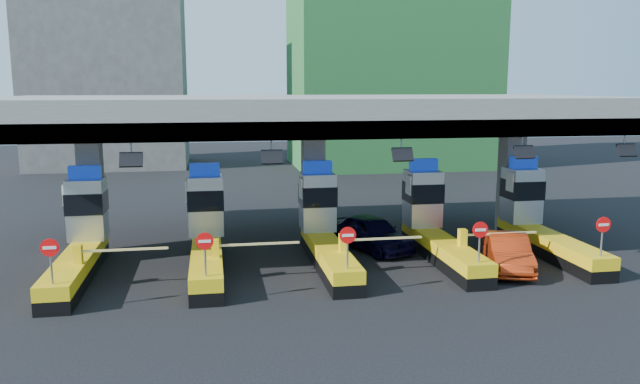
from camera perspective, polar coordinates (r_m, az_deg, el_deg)
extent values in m
plane|color=black|center=(27.14, 0.41, -6.33)|extent=(120.00, 120.00, 0.00)
cube|color=slate|center=(29.07, -0.64, 7.24)|extent=(28.00, 12.00, 1.50)
cube|color=#4C4C49|center=(23.50, 1.61, 5.69)|extent=(28.00, 0.60, 0.70)
cube|color=slate|center=(29.54, -20.15, -0.14)|extent=(1.00, 1.00, 5.50)
cube|color=slate|center=(29.43, -0.63, 0.42)|extent=(1.00, 1.00, 5.50)
cube|color=slate|center=(32.55, 17.02, 0.89)|extent=(1.00, 1.00, 5.50)
cylinder|color=slate|center=(23.25, -16.87, 3.76)|extent=(0.06, 0.06, 0.50)
cube|color=black|center=(23.09, -16.89, 2.85)|extent=(0.80, 0.38, 0.54)
cylinder|color=slate|center=(23.18, -4.48, 4.13)|extent=(0.06, 0.06, 0.50)
cube|color=black|center=(23.02, -4.43, 3.21)|extent=(0.80, 0.38, 0.54)
cylinder|color=slate|center=(24.16, 7.44, 4.30)|extent=(0.06, 0.06, 0.50)
cube|color=black|center=(24.01, 7.56, 3.42)|extent=(0.80, 0.38, 0.54)
cylinder|color=slate|center=(26.09, 18.01, 4.30)|extent=(0.06, 0.06, 0.50)
cube|color=black|center=(25.94, 18.18, 3.49)|extent=(0.80, 0.38, 0.54)
cylinder|color=slate|center=(28.47, 26.07, 4.20)|extent=(0.06, 0.06, 0.50)
cube|color=black|center=(28.34, 26.25, 3.45)|extent=(0.80, 0.38, 0.54)
cube|color=black|center=(26.25, -21.36, -6.99)|extent=(1.20, 8.00, 0.50)
cube|color=#E5B70C|center=(26.12, -21.42, -5.94)|extent=(1.20, 8.00, 0.50)
cube|color=#9EA3A8|center=(28.46, -20.51, -1.44)|extent=(1.50, 1.50, 2.60)
cube|color=black|center=(28.38, -20.56, -0.85)|extent=(1.56, 1.56, 0.90)
cube|color=#0C2DBF|center=(28.21, -20.70, 1.71)|extent=(1.30, 0.35, 0.55)
cube|color=white|center=(28.21, -22.30, -0.19)|extent=(0.06, 0.70, 0.90)
cylinder|color=slate|center=(22.50, -23.36, -6.15)|extent=(0.07, 0.07, 1.30)
cylinder|color=red|center=(22.32, -23.48, -4.69)|extent=(0.60, 0.04, 0.60)
cube|color=white|center=(22.30, -23.50, -4.70)|extent=(0.42, 0.02, 0.10)
cube|color=#E5B70C|center=(24.76, -21.25, -5.33)|extent=(0.30, 0.35, 0.70)
cube|color=white|center=(24.46, -17.47, -5.05)|extent=(3.20, 0.08, 0.08)
cube|color=black|center=(25.71, -10.30, -6.82)|extent=(1.20, 8.00, 0.50)
cube|color=#E5B70C|center=(25.57, -10.33, -5.75)|extent=(1.20, 8.00, 0.50)
cube|color=#9EA3A8|center=(27.95, -10.40, -1.17)|extent=(1.50, 1.50, 2.60)
cube|color=black|center=(27.88, -10.41, -0.57)|extent=(1.56, 1.56, 0.90)
cube|color=#0C2DBF|center=(27.71, -10.49, 2.04)|extent=(1.30, 0.35, 0.55)
cube|color=white|center=(27.56, -12.11, 0.10)|extent=(0.06, 0.70, 0.90)
cylinder|color=slate|center=(21.86, -10.45, -5.95)|extent=(0.07, 0.07, 1.30)
cylinder|color=red|center=(21.68, -10.50, -4.44)|extent=(0.60, 0.04, 0.60)
cube|color=white|center=(21.66, -10.50, -4.46)|extent=(0.42, 0.02, 0.10)
cube|color=#E5B70C|center=(24.25, -9.56, -5.10)|extent=(0.30, 0.35, 0.70)
cube|color=white|center=(24.29, -5.66, -4.75)|extent=(3.20, 0.08, 0.08)
cube|color=black|center=(26.12, 0.80, -6.39)|extent=(1.20, 8.00, 0.50)
cube|color=#E5B70C|center=(25.99, 0.80, -5.33)|extent=(1.20, 8.00, 0.50)
cube|color=#9EA3A8|center=(28.34, -0.24, -0.86)|extent=(1.50, 1.50, 2.60)
cube|color=black|center=(28.27, -0.23, -0.27)|extent=(1.56, 1.56, 0.90)
cube|color=#0C2DBF|center=(28.09, -0.24, 2.31)|extent=(1.30, 0.35, 0.55)
cube|color=white|center=(27.81, -1.76, 0.39)|extent=(0.06, 0.70, 0.90)
cylinder|color=slate|center=(22.35, 2.53, -5.45)|extent=(0.07, 0.07, 1.30)
cylinder|color=red|center=(22.17, 2.56, -3.97)|extent=(0.60, 0.04, 0.60)
cube|color=white|center=(22.15, 2.57, -3.99)|extent=(0.42, 0.02, 0.10)
cube|color=#E5B70C|center=(24.77, 2.12, -4.66)|extent=(0.30, 0.35, 0.70)
cube|color=white|center=(25.13, 5.82, -4.26)|extent=(3.20, 0.08, 0.08)
cube|color=black|center=(27.46, 11.16, -5.78)|extent=(1.20, 8.00, 0.50)
cube|color=#E5B70C|center=(27.33, 11.20, -4.77)|extent=(1.20, 8.00, 0.50)
cube|color=#9EA3A8|center=(29.58, 9.36, -0.55)|extent=(1.50, 1.50, 2.60)
cube|color=black|center=(29.51, 9.39, 0.02)|extent=(1.56, 1.56, 0.90)
cube|color=#0C2DBF|center=(29.34, 9.44, 2.49)|extent=(1.30, 0.35, 0.55)
cube|color=white|center=(28.93, 8.09, 0.66)|extent=(0.06, 0.70, 0.90)
cylinder|color=slate|center=(23.90, 14.36, -4.75)|extent=(0.07, 0.07, 1.30)
cylinder|color=red|center=(23.74, 14.45, -3.36)|extent=(0.60, 0.04, 0.60)
cube|color=white|center=(23.71, 14.47, -3.38)|extent=(0.42, 0.02, 0.10)
cube|color=#E5B70C|center=(26.24, 12.89, -4.08)|extent=(0.30, 0.35, 0.70)
cube|color=white|center=(26.89, 16.15, -3.67)|extent=(3.20, 0.08, 0.08)
cube|color=black|center=(29.59, 20.28, -5.08)|extent=(1.20, 8.00, 0.50)
cube|color=#E5B70C|center=(29.48, 20.33, -4.14)|extent=(1.20, 8.00, 0.50)
cube|color=#9EA3A8|center=(31.57, 17.96, -0.25)|extent=(1.50, 1.50, 2.60)
cube|color=black|center=(31.50, 18.01, 0.28)|extent=(1.56, 1.56, 0.90)
cube|color=#0C2DBF|center=(31.35, 18.11, 2.59)|extent=(1.30, 0.35, 0.55)
cube|color=white|center=(30.83, 16.97, 0.89)|extent=(0.06, 0.70, 0.90)
cylinder|color=slate|center=(26.32, 24.36, -4.00)|extent=(0.07, 0.07, 1.30)
cylinder|color=red|center=(26.17, 24.49, -2.73)|extent=(0.60, 0.04, 0.60)
cube|color=white|center=(26.15, 24.52, -2.75)|extent=(0.42, 0.02, 0.10)
cube|color=#E5B70C|center=(28.53, 22.22, -3.47)|extent=(0.30, 0.35, 0.70)
cube|color=white|center=(29.41, 24.96, -3.08)|extent=(3.20, 0.08, 0.08)
cube|color=#1E5926|center=(60.39, 6.44, 15.79)|extent=(18.00, 12.00, 28.00)
cube|color=#4C4C49|center=(62.39, -18.81, 10.54)|extent=(14.00, 10.00, 18.00)
imported|color=black|center=(28.88, 4.78, -3.73)|extent=(3.56, 5.09, 1.61)
imported|color=#A62B0C|center=(26.87, 16.78, -5.28)|extent=(2.81, 4.74, 1.47)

